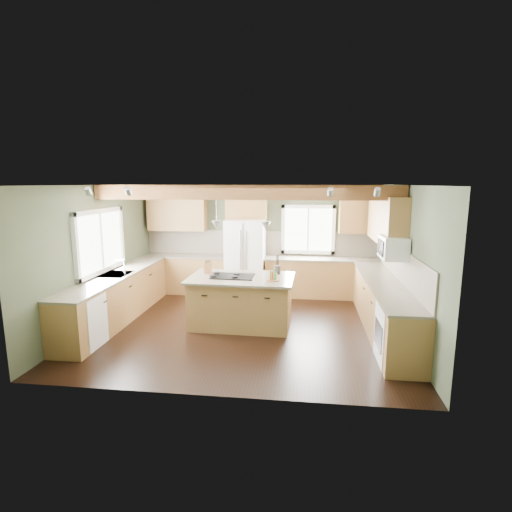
# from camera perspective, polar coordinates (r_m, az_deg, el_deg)

# --- Properties ---
(floor) EXTENTS (5.60, 5.60, 0.00)m
(floor) POSITION_cam_1_polar(r_m,az_deg,el_deg) (7.57, -1.61, -10.00)
(floor) COLOR black
(floor) RESTS_ON ground
(ceiling) EXTENTS (5.60, 5.60, 0.00)m
(ceiling) POSITION_cam_1_polar(r_m,az_deg,el_deg) (7.09, -1.72, 10.10)
(ceiling) COLOR silver
(ceiling) RESTS_ON wall_back
(wall_back) EXTENTS (5.60, 0.00, 5.60)m
(wall_back) POSITION_cam_1_polar(r_m,az_deg,el_deg) (9.66, 0.57, 2.45)
(wall_back) COLOR #3D4631
(wall_back) RESTS_ON ground
(wall_left) EXTENTS (0.00, 5.00, 5.00)m
(wall_left) POSITION_cam_1_polar(r_m,az_deg,el_deg) (8.12, -21.60, 0.19)
(wall_left) COLOR #3D4631
(wall_left) RESTS_ON ground
(wall_right) EXTENTS (0.00, 5.00, 5.00)m
(wall_right) POSITION_cam_1_polar(r_m,az_deg,el_deg) (7.34, 20.49, -0.76)
(wall_right) COLOR #3D4631
(wall_right) RESTS_ON ground
(ceiling_beam) EXTENTS (5.55, 0.26, 0.26)m
(ceiling_beam) POSITION_cam_1_polar(r_m,az_deg,el_deg) (7.19, -1.59, 9.07)
(ceiling_beam) COLOR brown
(ceiling_beam) RESTS_ON ceiling
(soffit_trim) EXTENTS (5.55, 0.20, 0.10)m
(soffit_trim) POSITION_cam_1_polar(r_m,az_deg,el_deg) (9.47, 0.51, 9.81)
(soffit_trim) COLOR brown
(soffit_trim) RESTS_ON ceiling
(backsplash_back) EXTENTS (5.58, 0.03, 0.58)m
(backsplash_back) POSITION_cam_1_polar(r_m,az_deg,el_deg) (9.66, 0.56, 1.91)
(backsplash_back) COLOR brown
(backsplash_back) RESTS_ON wall_back
(backsplash_right) EXTENTS (0.03, 3.70, 0.58)m
(backsplash_right) POSITION_cam_1_polar(r_m,az_deg,el_deg) (7.40, 20.24, -1.36)
(backsplash_right) COLOR brown
(backsplash_right) RESTS_ON wall_right
(base_cab_back_left) EXTENTS (2.02, 0.60, 0.88)m
(base_cab_back_left) POSITION_cam_1_polar(r_m,az_deg,el_deg) (9.89, -10.01, -2.59)
(base_cab_back_left) COLOR brown
(base_cab_back_left) RESTS_ON floor
(counter_back_left) EXTENTS (2.06, 0.64, 0.04)m
(counter_back_left) POSITION_cam_1_polar(r_m,az_deg,el_deg) (9.80, -10.09, 0.03)
(counter_back_left) COLOR #50493B
(counter_back_left) RESTS_ON base_cab_back_left
(base_cab_back_right) EXTENTS (2.62, 0.60, 0.88)m
(base_cab_back_right) POSITION_cam_1_polar(r_m,az_deg,el_deg) (9.48, 9.36, -3.15)
(base_cab_back_right) COLOR brown
(base_cab_back_right) RESTS_ON floor
(counter_back_right) EXTENTS (2.66, 0.64, 0.04)m
(counter_back_right) POSITION_cam_1_polar(r_m,az_deg,el_deg) (9.38, 9.44, -0.41)
(counter_back_right) COLOR #50493B
(counter_back_right) RESTS_ON base_cab_back_right
(base_cab_left) EXTENTS (0.60, 3.70, 0.88)m
(base_cab_left) POSITION_cam_1_polar(r_m,az_deg,el_deg) (8.21, -19.18, -5.71)
(base_cab_left) COLOR brown
(base_cab_left) RESTS_ON floor
(counter_left) EXTENTS (0.64, 3.74, 0.04)m
(counter_left) POSITION_cam_1_polar(r_m,az_deg,el_deg) (8.10, -19.37, -2.58)
(counter_left) COLOR #50493B
(counter_left) RESTS_ON base_cab_left
(base_cab_right) EXTENTS (0.60, 3.70, 0.88)m
(base_cab_right) POSITION_cam_1_polar(r_m,az_deg,el_deg) (7.53, 17.75, -7.07)
(base_cab_right) COLOR brown
(base_cab_right) RESTS_ON floor
(counter_right) EXTENTS (0.64, 3.74, 0.04)m
(counter_right) POSITION_cam_1_polar(r_m,az_deg,el_deg) (7.41, 17.95, -3.67)
(counter_right) COLOR #50493B
(counter_right) RESTS_ON base_cab_right
(upper_cab_back_left) EXTENTS (1.40, 0.35, 0.90)m
(upper_cab_back_left) POSITION_cam_1_polar(r_m,az_deg,el_deg) (9.85, -11.19, 6.20)
(upper_cab_back_left) COLOR brown
(upper_cab_back_left) RESTS_ON wall_back
(upper_cab_over_fridge) EXTENTS (0.96, 0.35, 0.70)m
(upper_cab_over_fridge) POSITION_cam_1_polar(r_m,az_deg,el_deg) (9.45, -1.36, 7.44)
(upper_cab_over_fridge) COLOR brown
(upper_cab_over_fridge) RESTS_ON wall_back
(upper_cab_right) EXTENTS (0.35, 2.20, 0.90)m
(upper_cab_right) POSITION_cam_1_polar(r_m,az_deg,el_deg) (8.09, 18.12, 5.02)
(upper_cab_right) COLOR brown
(upper_cab_right) RESTS_ON wall_right
(upper_cab_back_corner) EXTENTS (0.90, 0.35, 0.90)m
(upper_cab_back_corner) POSITION_cam_1_polar(r_m,az_deg,el_deg) (9.44, 14.54, 5.90)
(upper_cab_back_corner) COLOR brown
(upper_cab_back_corner) RESTS_ON wall_back
(window_left) EXTENTS (0.04, 1.60, 1.05)m
(window_left) POSITION_cam_1_polar(r_m,az_deg,el_deg) (8.12, -21.42, 1.98)
(window_left) COLOR white
(window_left) RESTS_ON wall_left
(window_back) EXTENTS (1.10, 0.04, 1.00)m
(window_back) POSITION_cam_1_polar(r_m,az_deg,el_deg) (9.55, 7.44, 3.78)
(window_back) COLOR white
(window_back) RESTS_ON wall_back
(sink) EXTENTS (0.50, 0.65, 0.03)m
(sink) POSITION_cam_1_polar(r_m,az_deg,el_deg) (8.10, -19.38, -2.55)
(sink) COLOR #262628
(sink) RESTS_ON counter_left
(faucet) EXTENTS (0.02, 0.02, 0.28)m
(faucet) POSITION_cam_1_polar(r_m,az_deg,el_deg) (7.99, -18.28, -1.58)
(faucet) COLOR #B2B2B7
(faucet) RESTS_ON sink
(dishwasher) EXTENTS (0.60, 0.60, 0.84)m
(dishwasher) POSITION_cam_1_polar(r_m,az_deg,el_deg) (7.12, -23.72, -8.56)
(dishwasher) COLOR white
(dishwasher) RESTS_ON floor
(oven) EXTENTS (0.60, 0.72, 0.84)m
(oven) POSITION_cam_1_polar(r_m,az_deg,el_deg) (6.33, 19.83, -10.65)
(oven) COLOR white
(oven) RESTS_ON floor
(microwave) EXTENTS (0.40, 0.70, 0.38)m
(microwave) POSITION_cam_1_polar(r_m,az_deg,el_deg) (7.20, 19.00, 1.15)
(microwave) COLOR white
(microwave) RESTS_ON wall_right
(pendant_left) EXTENTS (0.18, 0.18, 0.16)m
(pendant_left) POSITION_cam_1_polar(r_m,az_deg,el_deg) (7.34, -5.66, 4.43)
(pendant_left) COLOR #B2B2B7
(pendant_left) RESTS_ON ceiling
(pendant_right) EXTENTS (0.18, 0.18, 0.16)m
(pendant_right) POSITION_cam_1_polar(r_m,az_deg,el_deg) (7.17, 1.39, 4.34)
(pendant_right) COLOR #B2B2B7
(pendant_right) RESTS_ON ceiling
(refrigerator) EXTENTS (0.90, 0.74, 1.80)m
(refrigerator) POSITION_cam_1_polar(r_m,az_deg,el_deg) (9.39, -1.51, -0.26)
(refrigerator) COLOR white
(refrigerator) RESTS_ON floor
(island) EXTENTS (1.84, 1.15, 0.88)m
(island) POSITION_cam_1_polar(r_m,az_deg,el_deg) (7.53, -2.10, -6.57)
(island) COLOR olive
(island) RESTS_ON floor
(island_top) EXTENTS (1.96, 1.27, 0.04)m
(island_top) POSITION_cam_1_polar(r_m,az_deg,el_deg) (7.41, -2.12, -3.17)
(island_top) COLOR #50493B
(island_top) RESTS_ON island
(cooktop) EXTENTS (0.80, 0.54, 0.02)m
(cooktop) POSITION_cam_1_polar(r_m,az_deg,el_deg) (7.43, -3.27, -2.90)
(cooktop) COLOR black
(cooktop) RESTS_ON island_top
(knife_block) EXTENTS (0.14, 0.11, 0.21)m
(knife_block) POSITION_cam_1_polar(r_m,az_deg,el_deg) (7.72, -6.87, -1.72)
(knife_block) COLOR brown
(knife_block) RESTS_ON island_top
(utensil_crock) EXTENTS (0.13, 0.13, 0.16)m
(utensil_crock) POSITION_cam_1_polar(r_m,az_deg,el_deg) (7.65, 3.06, -1.96)
(utensil_crock) COLOR #3B342F
(utensil_crock) RESTS_ON island_top
(bottle_tray) EXTENTS (0.26, 0.26, 0.21)m
(bottle_tray) POSITION_cam_1_polar(r_m,az_deg,el_deg) (7.10, 2.41, -2.73)
(bottle_tray) COLOR brown
(bottle_tray) RESTS_ON island_top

